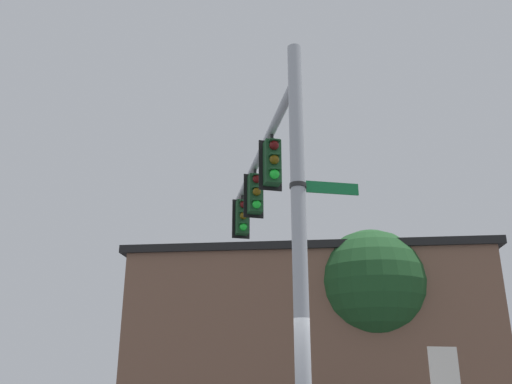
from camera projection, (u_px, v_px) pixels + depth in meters
The scene contains 8 objects.
signal_pole at pixel (299, 237), 9.48m from camera, with size 0.27×0.27×7.81m, color #ADB2B7.
mast_arm at pixel (259, 158), 14.06m from camera, with size 0.20×0.20×7.64m, color #ADB2B7.
traffic_light_nearest_pole at pixel (272, 162), 12.25m from camera, with size 0.54×0.49×1.31m.
traffic_light_mid_inner at pixel (255, 193), 14.26m from camera, with size 0.54×0.49×1.31m.
traffic_light_mid_outer at pixel (242, 217), 16.27m from camera, with size 0.54×0.49×1.31m.
street_name_sign at pixel (314, 187), 9.85m from camera, with size 1.30×0.31×0.22m.
storefront_building at pixel (310, 338), 22.28m from camera, with size 15.83×11.65×6.53m.
tree_by_storefront at pixel (372, 285), 20.41m from camera, with size 4.21×4.21×7.10m.
Camera 1 is at (2.92, 8.75, 1.46)m, focal length 37.95 mm.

